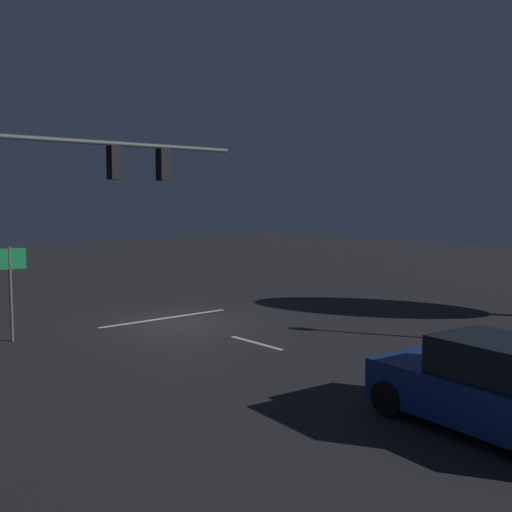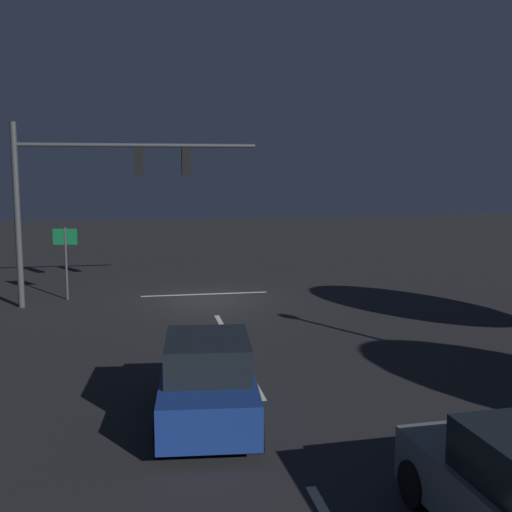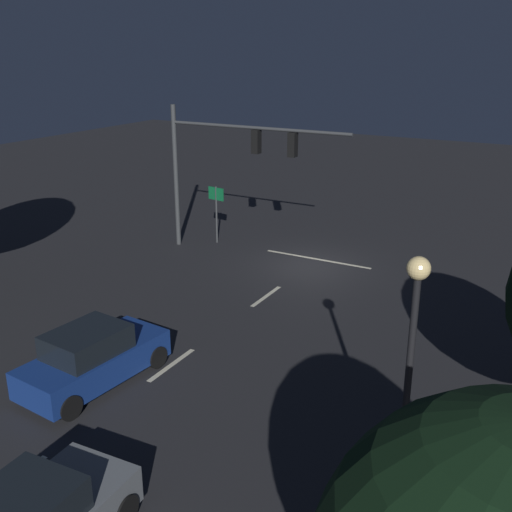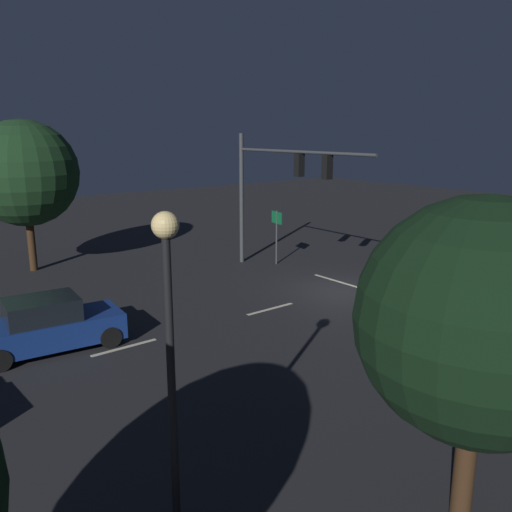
{
  "view_description": "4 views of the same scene",
  "coord_description": "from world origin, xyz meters",
  "views": [
    {
      "loc": [
        11.28,
        17.21,
        4.11
      ],
      "look_at": [
        0.31,
        4.36,
        2.55
      ],
      "focal_mm": 43.25,
      "sensor_mm": 36.0,
      "label": 1
    },
    {
      "loc": [
        2.56,
        24.0,
        4.93
      ],
      "look_at": [
        -0.89,
        5.44,
        2.35
      ],
      "focal_mm": 44.91,
      "sensor_mm": 36.0,
      "label": 2
    },
    {
      "loc": [
        -10.03,
        22.85,
        9.05
      ],
      "look_at": [
        0.02,
        4.76,
        1.85
      ],
      "focal_mm": 42.7,
      "sensor_mm": 36.0,
      "label": 3
    },
    {
      "loc": [
        -14.85,
        16.4,
        6.69
      ],
      "look_at": [
        0.33,
        4.44,
        2.1
      ],
      "focal_mm": 37.22,
      "sensor_mm": 36.0,
      "label": 4
    }
  ],
  "objects": [
    {
      "name": "route_sign",
      "position": [
        5.25,
        -0.76,
        1.99
      ],
      "size": [
        0.9,
        0.2,
        2.76
      ],
      "color": "#383A3D",
      "rests_on": "ground_plane"
    },
    {
      "name": "street_lamp_left_kerb",
      "position": [
        -7.61,
        12.49,
        3.79
      ],
      "size": [
        0.44,
        0.44,
        5.48
      ],
      "color": "black",
      "rests_on": "ground_plane"
    },
    {
      "name": "lane_dash_far",
      "position": [
        0.0,
        4.0,
        0.0
      ],
      "size": [
        0.16,
        2.2,
        0.01
      ],
      "primitive_type": "cube",
      "rotation": [
        0.0,
        0.0,
        1.57
      ],
      "color": "beige",
      "rests_on": "ground_plane"
    },
    {
      "name": "lane_dash_mid",
      "position": [
        0.0,
        10.0,
        0.0
      ],
      "size": [
        0.16,
        2.2,
        0.01
      ],
      "primitive_type": "cube",
      "rotation": [
        0.0,
        0.0,
        1.57
      ],
      "color": "beige",
      "rests_on": "ground_plane"
    },
    {
      "name": "stop_bar",
      "position": [
        0.0,
        -0.85,
        0.0
      ],
      "size": [
        5.0,
        0.16,
        0.01
      ],
      "primitive_type": "cube",
      "color": "beige",
      "rests_on": "ground_plane"
    },
    {
      "name": "car_approaching",
      "position": [
        1.28,
        11.88,
        0.8
      ],
      "size": [
        2.26,
        4.5,
        1.7
      ],
      "color": "navy",
      "rests_on": "ground_plane"
    },
    {
      "name": "lane_dash_near",
      "position": [
        0.0,
        16.0,
        0.0
      ],
      "size": [
        0.16,
        2.2,
        0.01
      ],
      "primitive_type": "cube",
      "rotation": [
        0.0,
        0.0,
        1.57
      ],
      "color": "beige",
      "rests_on": "ground_plane"
    },
    {
      "name": "traffic_signal_assembly",
      "position": [
        3.92,
        0.34,
        4.52
      ],
      "size": [
        8.62,
        0.47,
        6.55
      ],
      "color": "#383A3D",
      "rests_on": "ground_plane"
    },
    {
      "name": "ground_plane",
      "position": [
        0.0,
        0.0,
        0.0
      ],
      "size": [
        80.0,
        80.0,
        0.0
      ],
      "primitive_type": "plane",
      "color": "#232326"
    }
  ]
}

